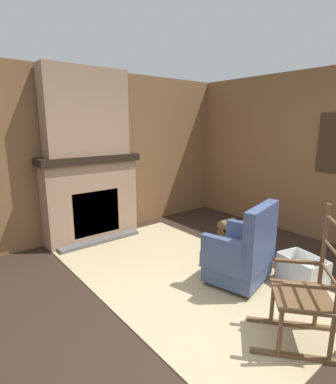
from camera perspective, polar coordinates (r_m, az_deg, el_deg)
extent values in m
plane|color=#2D2119|center=(3.14, 8.17, -22.16)|extent=(14.00, 14.00, 0.00)
cube|color=brown|center=(4.91, -15.89, 6.62)|extent=(0.06, 6.09, 2.61)
cube|color=#9E7A60|center=(4.84, -14.40, -1.73)|extent=(0.36, 1.44, 1.22)
cube|color=black|center=(4.76, -13.60, -3.80)|extent=(0.08, 0.75, 0.68)
cube|color=#565451|center=(4.80, -12.69, -9.08)|extent=(0.16, 1.29, 0.06)
cube|color=black|center=(4.72, -14.85, 6.11)|extent=(0.46, 1.54, 0.11)
cube|color=#9E7A60|center=(4.70, -15.34, 14.42)|extent=(0.31, 1.27, 1.26)
cube|color=tan|center=(3.78, 2.61, -15.47)|extent=(3.44, 2.01, 0.01)
cube|color=#3D4C75|center=(3.65, 13.13, -13.76)|extent=(0.72, 0.79, 0.24)
cube|color=#3D4C75|center=(3.59, 13.25, -11.62)|extent=(0.75, 0.83, 0.18)
cube|color=#3D4C75|center=(3.38, 17.34, -6.93)|extent=(0.28, 0.72, 0.54)
cube|color=#3D4C75|center=(3.26, 10.81, -10.41)|extent=(0.55, 0.21, 0.20)
cube|color=#3D4C75|center=(3.79, 15.07, -7.28)|extent=(0.55, 0.21, 0.20)
cylinder|color=#332319|center=(3.59, 7.37, -16.70)|extent=(0.06, 0.06, 0.06)
cylinder|color=#332319|center=(4.04, 11.53, -13.35)|extent=(0.06, 0.06, 0.06)
cylinder|color=#332319|center=(3.42, 14.80, -18.76)|extent=(0.06, 0.06, 0.06)
cylinder|color=#332319|center=(3.88, 18.17, -14.89)|extent=(0.06, 0.06, 0.06)
cube|color=brown|center=(2.86, 24.30, -26.85)|extent=(0.64, 0.55, 0.04)
cube|color=brown|center=(3.17, 22.55, -22.30)|extent=(0.64, 0.55, 0.04)
cylinder|color=brown|center=(2.69, 20.57, -23.59)|extent=(0.05, 0.05, 0.38)
cylinder|color=brown|center=(3.02, 19.28, -19.12)|extent=(0.05, 0.05, 0.38)
cylinder|color=brown|center=(2.78, 28.76, -23.14)|extent=(0.05, 0.05, 0.38)
cylinder|color=brown|center=(3.10, 26.43, -18.91)|extent=(0.05, 0.05, 0.38)
cube|color=brown|center=(2.79, 24.14, -17.67)|extent=(0.64, 0.64, 0.02)
cylinder|color=brown|center=(2.86, 27.56, -9.24)|extent=(0.05, 0.05, 0.74)
cylinder|color=brown|center=(2.74, 28.42, -13.68)|extent=(0.27, 0.31, 0.03)
cylinder|color=brown|center=(2.66, 28.90, -9.63)|extent=(0.27, 0.31, 0.03)
cylinder|color=brown|center=(2.59, 29.40, -5.36)|extent=(0.27, 0.31, 0.03)
cube|color=brown|center=(2.52, 25.63, -15.84)|extent=(0.33, 0.28, 0.02)
cube|color=brown|center=(2.87, 23.63, -12.06)|extent=(0.33, 0.28, 0.02)
cylinder|color=brown|center=(5.00, 11.23, -7.49)|extent=(0.17, 0.33, 0.16)
cylinder|color=brown|center=(4.90, 12.63, -7.99)|extent=(0.17, 0.33, 0.16)
cylinder|color=brown|center=(4.80, 14.10, -8.50)|extent=(0.17, 0.33, 0.16)
cylinder|color=brown|center=(4.96, 11.30, -6.00)|extent=(0.17, 0.33, 0.16)
cylinder|color=brown|center=(4.85, 12.71, -6.47)|extent=(0.17, 0.33, 0.16)
cylinder|color=brown|center=(4.76, 14.19, -6.95)|extent=(0.17, 0.33, 0.16)
cube|color=white|center=(3.86, 23.91, -15.95)|extent=(0.54, 0.44, 0.01)
cube|color=white|center=(3.66, 27.00, -14.91)|extent=(0.09, 0.33, 0.35)
cube|color=white|center=(3.92, 21.52, -12.49)|extent=(0.09, 0.33, 0.35)
cube|color=white|center=(3.90, 25.73, -13.03)|extent=(0.47, 0.12, 0.35)
cube|color=white|center=(3.68, 22.46, -14.35)|extent=(0.47, 0.12, 0.35)
ellipsoid|color=white|center=(3.78, 24.18, -13.43)|extent=(0.44, 0.35, 0.21)
ellipsoid|color=#47708E|center=(4.59, -20.02, 6.81)|extent=(0.10, 0.10, 0.08)
cylinder|color=white|center=(4.58, -20.13, 8.30)|extent=(0.05, 0.05, 0.16)
cube|color=black|center=(4.82, -13.24, 7.92)|extent=(0.15, 0.21, 0.16)
cube|color=silver|center=(4.75, -12.84, 7.96)|extent=(0.01, 0.04, 0.02)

